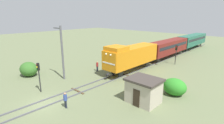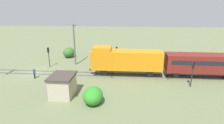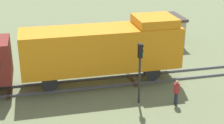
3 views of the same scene
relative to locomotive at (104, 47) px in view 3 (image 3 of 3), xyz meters
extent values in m
cube|color=#4C3823|center=(0.00, -2.10, -2.73)|extent=(2.40, 0.24, 0.09)
cube|color=#4C3823|center=(0.00, 6.71, -2.73)|extent=(2.40, 0.24, 0.09)
cube|color=orange|center=(0.00, 0.24, -0.06)|extent=(2.90, 11.00, 2.90)
cube|color=orange|center=(0.00, -3.66, 1.69)|extent=(2.75, 2.80, 0.60)
cube|color=orange|center=(0.00, -5.31, -0.06)|extent=(2.84, 0.10, 2.84)
cube|color=white|center=(0.00, -5.35, -0.26)|extent=(2.46, 0.06, 0.20)
sphere|color=white|center=(-0.45, -5.36, 1.04)|extent=(0.28, 0.28, 0.28)
sphere|color=white|center=(0.45, -5.36, 1.04)|extent=(0.28, 0.28, 0.28)
cylinder|color=#262628|center=(0.00, -5.61, -1.91)|extent=(0.36, 0.50, 0.36)
cylinder|color=#262628|center=(-0.72, -3.46, -2.06)|extent=(0.18, 1.10, 1.10)
cylinder|color=#262628|center=(0.72, -3.46, -2.06)|extent=(0.18, 1.10, 1.10)
cylinder|color=#262628|center=(-0.72, 3.94, -2.06)|extent=(0.18, 1.10, 1.10)
cylinder|color=#262628|center=(0.72, 3.94, -2.06)|extent=(0.18, 1.10, 1.10)
cylinder|color=#262628|center=(-3.40, -1.55, -0.76)|extent=(0.14, 0.14, 4.02)
cube|color=black|center=(-3.40, -1.55, 0.79)|extent=(0.32, 0.24, 0.90)
sphere|color=#390606|center=(-3.40, -1.69, 1.06)|extent=(0.16, 0.16, 0.16)
sphere|color=#3C3306|center=(-3.40, -1.69, 0.78)|extent=(0.16, 0.16, 0.16)
sphere|color=green|center=(-3.40, -1.69, 0.50)|extent=(0.16, 0.16, 0.16)
cylinder|color=#262B38|center=(-4.30, -3.78, -2.35)|extent=(0.15, 0.15, 0.85)
cylinder|color=#262B38|center=(-4.10, -3.78, -2.35)|extent=(0.15, 0.15, 0.85)
cylinder|color=maroon|center=(-4.20, -3.78, -1.61)|extent=(0.38, 0.38, 0.62)
sphere|color=tan|center=(-4.20, -3.78, -1.19)|extent=(0.23, 0.23, 0.23)
cube|color=#B2A893|center=(7.50, -7.64, -1.52)|extent=(3.20, 2.60, 2.50)
cube|color=#3F3833|center=(7.50, -7.64, -0.15)|extent=(3.50, 2.90, 0.24)
cube|color=#2D2319|center=(7.50, -8.96, -1.82)|extent=(0.80, 0.06, 1.90)
ellipsoid|color=#2D8626|center=(9.15, -3.54, -1.77)|extent=(2.77, 2.27, 2.02)
camera|label=1|loc=(16.87, -22.57, 6.51)|focal=28.00mm
camera|label=2|loc=(26.78, 0.10, 7.78)|focal=28.00mm
camera|label=3|loc=(-22.21, 4.60, 7.87)|focal=55.00mm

